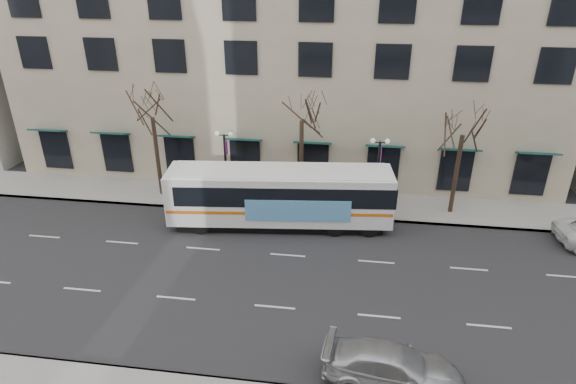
% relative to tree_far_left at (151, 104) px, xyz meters
% --- Properties ---
extents(ground, '(160.00, 160.00, 0.00)m').
position_rel_tree_far_left_xyz_m(ground, '(10.00, -8.80, -6.70)').
color(ground, black).
rests_on(ground, ground).
extents(sidewalk_far, '(80.00, 4.00, 0.15)m').
position_rel_tree_far_left_xyz_m(sidewalk_far, '(15.00, 0.20, -6.62)').
color(sidewalk_far, gray).
rests_on(sidewalk_far, ground).
extents(building_hotel, '(40.00, 20.00, 24.00)m').
position_rel_tree_far_left_xyz_m(building_hotel, '(8.00, 12.20, 5.30)').
color(building_hotel, tan).
rests_on(building_hotel, ground).
extents(tree_far_left, '(3.60, 3.60, 8.34)m').
position_rel_tree_far_left_xyz_m(tree_far_left, '(0.00, 0.00, 0.00)').
color(tree_far_left, black).
rests_on(tree_far_left, ground).
extents(tree_far_mid, '(3.60, 3.60, 8.55)m').
position_rel_tree_far_left_xyz_m(tree_far_mid, '(10.00, 0.00, 0.21)').
color(tree_far_mid, black).
rests_on(tree_far_mid, ground).
extents(tree_far_right, '(3.60, 3.60, 8.06)m').
position_rel_tree_far_left_xyz_m(tree_far_right, '(20.00, 0.00, -0.28)').
color(tree_far_right, black).
rests_on(tree_far_right, ground).
extents(lamp_post_left, '(1.22, 0.45, 5.21)m').
position_rel_tree_far_left_xyz_m(lamp_post_left, '(5.01, -0.60, -3.75)').
color(lamp_post_left, black).
rests_on(lamp_post_left, ground).
extents(lamp_post_right, '(1.22, 0.45, 5.21)m').
position_rel_tree_far_left_xyz_m(lamp_post_right, '(15.01, -0.60, -3.75)').
color(lamp_post_right, black).
rests_on(lamp_post_right, ground).
extents(city_bus, '(14.05, 4.44, 3.75)m').
position_rel_tree_far_left_xyz_m(city_bus, '(9.12, -2.99, -4.65)').
color(city_bus, white).
rests_on(city_bus, ground).
extents(silver_car, '(5.69, 2.75, 1.60)m').
position_rel_tree_far_left_xyz_m(silver_car, '(15.36, -15.00, -5.90)').
color(silver_car, '#B3B6BB').
rests_on(silver_car, ground).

